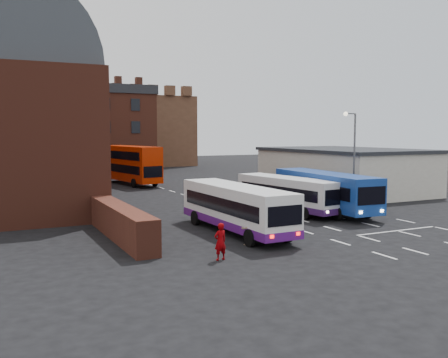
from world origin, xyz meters
name	(u,v)px	position (x,y,z in m)	size (l,w,h in m)	color
ground	(297,229)	(0.00, 0.00, 0.00)	(180.00, 180.00, 0.00)	black
forecourt_wall	(121,223)	(-10.20, 2.00, 0.90)	(1.20, 10.00, 1.80)	#602B1E
cream_building	(343,170)	(15.00, 14.00, 2.16)	(10.40, 16.40, 4.25)	beige
brick_terrace	(68,135)	(-6.00, 46.00, 5.50)	(22.00, 10.00, 11.00)	brown
castle_keep	(118,131)	(6.00, 66.00, 6.00)	(22.00, 22.00, 12.00)	brown
bus_white_outbound	(236,205)	(-3.77, 0.77, 1.61)	(2.70, 10.07, 2.73)	white
bus_white_inbound	(288,192)	(3.00, 5.63, 1.51)	(3.36, 9.56, 2.55)	white
bus_blue	(325,189)	(5.52, 4.57, 1.70)	(3.26, 10.72, 2.88)	navy
bus_red_double	(130,164)	(-1.89, 29.90, 2.28)	(4.19, 10.99, 4.29)	#B41E00
street_lamp	(353,151)	(8.35, 4.95, 4.42)	(1.45, 0.58, 7.33)	#555658
pedestrian_red	(220,242)	(-7.32, -4.51, 0.86)	(0.63, 0.41, 1.72)	#760104
pedestrian_beige	(247,228)	(-4.70, -2.30, 0.85)	(0.83, 0.65, 1.71)	tan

